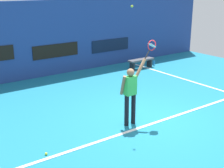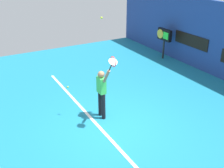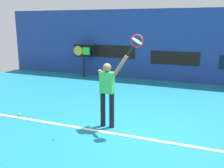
{
  "view_description": "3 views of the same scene",
  "coord_description": "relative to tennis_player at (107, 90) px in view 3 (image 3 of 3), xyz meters",
  "views": [
    {
      "loc": [
        -6.15,
        -6.63,
        3.95
      ],
      "look_at": [
        -0.85,
        0.7,
        1.09
      ],
      "focal_mm": 51.04,
      "sensor_mm": 36.0,
      "label": 1
    },
    {
      "loc": [
        6.45,
        -3.62,
        4.97
      ],
      "look_at": [
        -0.82,
        0.47,
        1.09
      ],
      "focal_mm": 43.64,
      "sensor_mm": 36.0,
      "label": 2
    },
    {
      "loc": [
        1.88,
        -6.01,
        2.69
      ],
      "look_at": [
        -0.86,
        0.7,
        0.99
      ],
      "focal_mm": 42.37,
      "sensor_mm": 36.0,
      "label": 3
    }
  ],
  "objects": [
    {
      "name": "ground_plane",
      "position": [
        0.7,
        -0.01,
        -1.01
      ],
      "size": [
        18.0,
        18.0,
        0.0
      ],
      "primitive_type": "plane",
      "color": "teal"
    },
    {
      "name": "back_wall",
      "position": [
        0.7,
        6.25,
        0.64
      ],
      "size": [
        18.0,
        0.2,
        3.3
      ],
      "primitive_type": "cube",
      "color": "navy",
      "rests_on": "ground_plane"
    },
    {
      "name": "sponsor_banner_center",
      "position": [
        0.7,
        6.13,
        0.09
      ],
      "size": [
        2.2,
        0.03,
        0.6
      ],
      "primitive_type": "cube",
      "color": "black"
    },
    {
      "name": "tennis_racket",
      "position": [
        0.74,
        -0.0,
        1.22
      ],
      "size": [
        0.48,
        0.27,
        0.6
      ],
      "color": "black"
    },
    {
      "name": "scoreboard_clock",
      "position": [
        -3.72,
        5.64,
        0.23
      ],
      "size": [
        0.96,
        0.2,
        1.61
      ],
      "color": "black",
      "rests_on": "ground_plane"
    },
    {
      "name": "spare_ball",
      "position": [
        -2.75,
        -0.2,
        -0.97
      ],
      "size": [
        0.07,
        0.07,
        0.07
      ],
      "primitive_type": "sphere",
      "color": "#CCE033",
      "rests_on": "ground_plane"
    },
    {
      "name": "court_baseline",
      "position": [
        0.7,
        -0.38,
        -1.0
      ],
      "size": [
        10.0,
        0.1,
        0.01
      ],
      "primitive_type": "cube",
      "color": "white",
      "rests_on": "ground_plane"
    },
    {
      "name": "sponsor_banner_portside",
      "position": [
        -2.3,
        6.13,
        0.26
      ],
      "size": [
        2.2,
        0.03,
        0.6
      ],
      "primitive_type": "cube",
      "color": "black"
    },
    {
      "name": "tennis_player",
      "position": [
        0.0,
        0.0,
        0.0
      ],
      "size": [
        0.81,
        0.31,
        1.92
      ],
      "color": "black",
      "rests_on": "ground_plane"
    }
  ]
}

